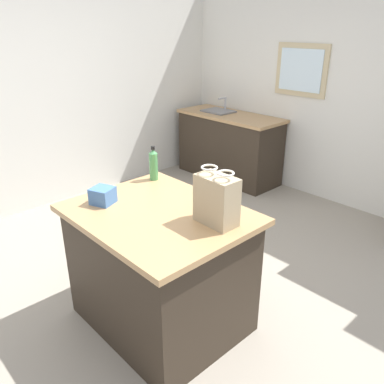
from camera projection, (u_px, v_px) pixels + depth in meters
ground at (180, 293)px, 3.18m from camera, size 6.23×6.23×0.00m
back_wall at (354, 95)px, 4.31m from camera, size 4.81×0.13×2.54m
left_wall at (33, 96)px, 4.28m from camera, size 0.10×5.19×2.54m
kitchen_island at (161, 268)px, 2.72m from camera, size 1.17×0.93×0.88m
sink_counter at (229, 145)px, 5.40m from camera, size 1.48×0.60×1.07m
shopping_bag at (217, 200)px, 2.34m from camera, size 0.26×0.15×0.35m
small_box at (103, 196)px, 2.65m from camera, size 0.18×0.18×0.11m
bottle at (153, 165)px, 3.02m from camera, size 0.07×0.07×0.27m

